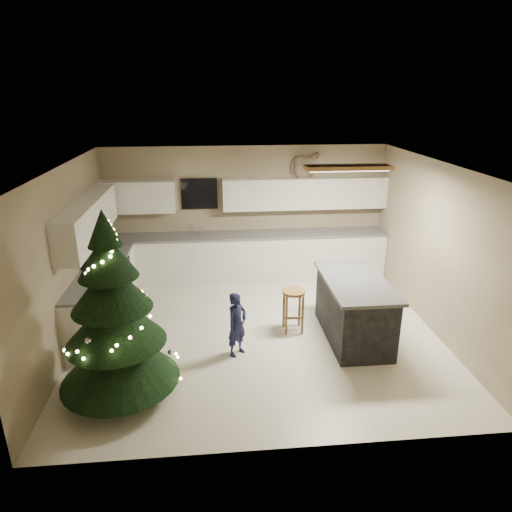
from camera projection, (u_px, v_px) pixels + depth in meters
name	position (u px, v px, depth m)	size (l,w,h in m)	color
ground_plane	(258.00, 332.00, 7.19)	(5.50, 5.50, 0.00)	beige
room_shell	(260.00, 225.00, 6.59)	(5.52, 5.02, 2.61)	tan
cabinetry	(200.00, 254.00, 8.39)	(5.50, 3.20, 2.00)	silver
island	(354.00, 309.00, 6.89)	(0.90, 1.70, 0.95)	black
bar_stool	(293.00, 301.00, 7.08)	(0.36, 0.36, 0.69)	olive
christmas_tree	(115.00, 324.00, 5.40)	(1.49, 1.44, 2.39)	#3F2816
toddler	(237.00, 324.00, 6.44)	(0.35, 0.23, 0.95)	#0E1036
rocking_horse	(305.00, 164.00, 8.69)	(0.65, 0.46, 0.52)	olive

